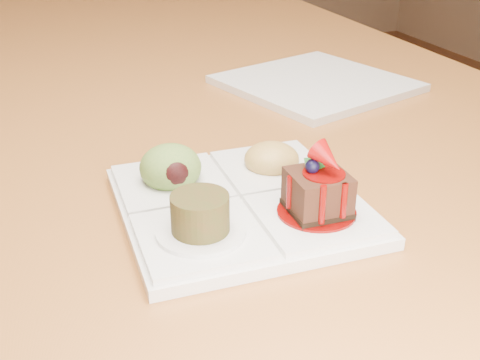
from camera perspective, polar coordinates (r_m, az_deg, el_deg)
name	(u,v)px	position (r m, az deg, el deg)	size (l,w,h in m)	color
dining_table	(185,119)	(1.03, -5.23, 5.79)	(1.00, 1.80, 0.75)	#A55B2A
sampler_plate	(237,194)	(0.60, -0.25, -1.31)	(0.24, 0.24, 0.09)	silver
second_plate	(316,83)	(0.98, 7.18, 9.08)	(0.25, 0.25, 0.01)	silver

